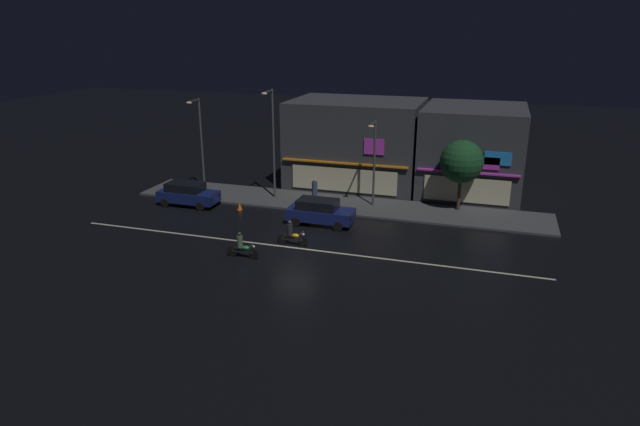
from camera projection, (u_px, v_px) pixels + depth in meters
name	position (u px, v px, depth m)	size (l,w,h in m)	color
ground_plane	(294.00, 248.00, 32.59)	(140.00, 140.00, 0.00)	black
lane_divider_stripe	(294.00, 248.00, 32.58)	(28.54, 0.16, 0.01)	beige
sidewalk_far	(335.00, 204.00, 40.38)	(30.04, 4.36, 0.14)	#424447
storefront_left_block	(472.00, 150.00, 42.53)	(7.43, 8.58, 6.61)	#383A3F
storefront_center_block	(356.00, 143.00, 44.61)	(10.18, 7.53, 6.80)	#383A3F
streetlamp_west	(200.00, 137.00, 42.13)	(0.44, 1.64, 7.08)	#47494C
streetlamp_mid	(272.00, 136.00, 40.09)	(0.44, 1.64, 7.97)	#47494C
streetlamp_east	(374.00, 156.00, 38.56)	(0.44, 1.64, 6.05)	#47494C
pedestrian_on_sidewalk	(315.00, 192.00, 40.18)	(0.41, 0.41, 1.79)	#334766
street_tree	(462.00, 162.00, 37.85)	(2.95, 2.95, 4.90)	#473323
parked_car_near_kerb	(188.00, 194.00, 40.04)	(4.30, 1.98, 1.67)	navy
parked_car_trailing	(320.00, 212.00, 36.19)	(4.30, 1.98, 1.67)	navy
motorcycle_lead	(292.00, 235.00, 32.83)	(1.90, 0.60, 1.52)	black
motorcycle_following	(242.00, 247.00, 31.05)	(1.90, 0.60, 1.52)	black
traffic_cone	(240.00, 206.00, 39.19)	(0.36, 0.36, 0.55)	orange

